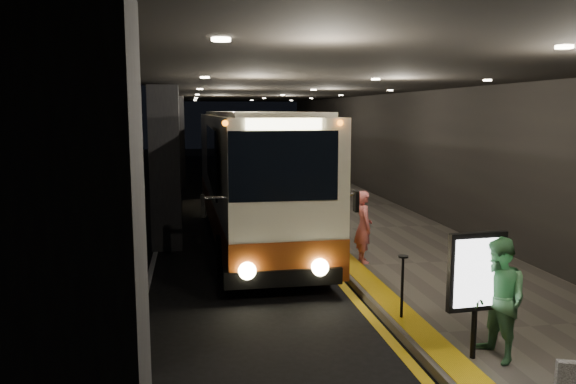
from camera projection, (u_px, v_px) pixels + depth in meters
ground at (233, 291)px, 11.72m from camera, size 90.00×90.00×0.00m
lane_line_white at (159, 240)px, 16.29m from camera, size 0.12×50.00×0.01m
kerb_stripe_yellow at (299, 235)px, 16.99m from camera, size 0.18×50.00×0.01m
sidewalk at (375, 230)px, 17.38m from camera, size 4.50×50.00×0.15m
tactile_strip at (315, 229)px, 17.05m from camera, size 0.50×50.00×0.01m
terminal_wall at (446, 135)px, 17.34m from camera, size 0.10×50.00×6.00m
support_columns at (165, 168)px, 15.05m from camera, size 0.80×24.80×4.40m
canopy at (304, 81)px, 16.35m from camera, size 9.00×50.00×0.40m
coach_main at (252, 181)px, 16.21m from camera, size 2.65×11.62×3.60m
coach_second at (229, 150)px, 29.36m from camera, size 2.70×11.41×3.57m
passenger_boarding at (364, 227)px, 13.29m from camera, size 0.43×0.64×1.72m
passenger_waiting_green at (498, 299)px, 8.02m from camera, size 0.68×0.96×1.81m
bag_polka at (569, 375)px, 7.26m from camera, size 0.33×0.23×0.37m
info_sign at (477, 274)px, 8.01m from camera, size 0.89×0.17×1.88m
stanchion_post at (402, 287)px, 9.71m from camera, size 0.05×0.05×1.10m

